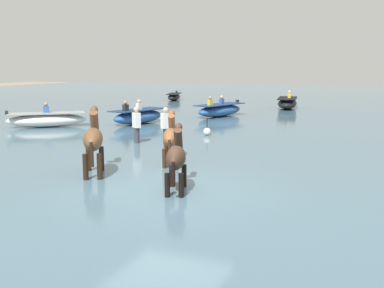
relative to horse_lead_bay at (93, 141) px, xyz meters
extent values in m
plane|color=#84755B|center=(2.36, -0.48, -1.20)|extent=(120.00, 120.00, 0.00)
cube|color=#476675|center=(2.36, 9.52, -1.04)|extent=(90.00, 90.00, 0.32)
ellipsoid|color=brown|center=(0.04, -0.07, 0.05)|extent=(1.17, 1.46, 0.57)
cylinder|color=black|center=(-0.37, 0.26, -0.71)|extent=(0.13, 0.13, 0.96)
cylinder|color=black|center=(-0.08, 0.44, -0.71)|extent=(0.13, 0.13, 0.96)
cylinder|color=black|center=(0.16, -0.58, -0.71)|extent=(0.13, 0.13, 0.96)
cylinder|color=black|center=(0.45, -0.39, -0.71)|extent=(0.13, 0.13, 0.96)
cylinder|color=brown|center=(-0.36, 0.56, 0.41)|extent=(0.47, 0.56, 0.65)
ellipsoid|color=brown|center=(-0.43, 0.68, 0.70)|extent=(0.43, 0.52, 0.24)
cylinder|color=black|center=(0.40, -0.63, -0.21)|extent=(0.09, 0.09, 0.61)
ellipsoid|color=#382319|center=(2.65, -0.64, -0.11)|extent=(0.84, 1.31, 0.49)
cylinder|color=black|center=(2.36, -0.29, -0.78)|extent=(0.11, 0.11, 0.84)
cylinder|color=black|center=(2.64, -0.18, -0.78)|extent=(0.11, 0.11, 0.84)
cylinder|color=black|center=(2.67, -1.10, -0.78)|extent=(0.11, 0.11, 0.84)
cylinder|color=black|center=(2.94, -0.99, -0.78)|extent=(0.11, 0.11, 0.84)
cylinder|color=#382319|center=(2.42, -0.03, 0.20)|extent=(0.34, 0.49, 0.57)
ellipsoid|color=#382319|center=(2.38, 0.08, 0.46)|extent=(0.32, 0.46, 0.21)
cylinder|color=black|center=(2.86, -1.19, -0.34)|extent=(0.08, 0.08, 0.53)
ellipsoid|color=brown|center=(1.29, 1.83, -0.09)|extent=(0.89, 1.32, 0.50)
cylinder|color=black|center=(0.98, 2.17, -0.77)|extent=(0.12, 0.12, 0.85)
cylinder|color=black|center=(1.25, 2.29, -0.77)|extent=(0.12, 0.12, 0.85)
cylinder|color=black|center=(1.33, 1.36, -0.77)|extent=(0.12, 0.12, 0.85)
cylinder|color=black|center=(1.60, 1.48, -0.77)|extent=(0.12, 0.12, 0.85)
cylinder|color=brown|center=(1.03, 2.43, 0.22)|extent=(0.36, 0.50, 0.57)
ellipsoid|color=brown|center=(0.98, 2.54, 0.48)|extent=(0.34, 0.47, 0.21)
cylinder|color=black|center=(1.53, 1.28, -0.33)|extent=(0.08, 0.08, 0.54)
ellipsoid|color=#28518E|center=(-4.28, 9.50, -0.55)|extent=(1.83, 3.29, 0.65)
cube|color=navy|center=(-4.28, 9.50, -0.21)|extent=(1.76, 3.16, 0.04)
cube|color=#232328|center=(-4.46, 8.65, -0.04)|extent=(0.23, 0.29, 0.30)
sphere|color=#A37556|center=(-4.46, 8.65, 0.20)|extent=(0.18, 0.18, 0.18)
cube|color=white|center=(-4.22, 9.49, -0.04)|extent=(0.23, 0.29, 0.30)
sphere|color=tan|center=(-4.22, 9.49, 0.20)|extent=(0.18, 0.18, 0.18)
ellipsoid|color=silver|center=(-7.50, 6.77, -0.58)|extent=(3.39, 3.10, 0.60)
cube|color=gray|center=(-7.50, 6.77, -0.26)|extent=(3.25, 2.98, 0.04)
cube|color=black|center=(-8.79, 5.68, -0.19)|extent=(0.19, 0.20, 0.18)
cube|color=#3356A8|center=(-7.60, 6.88, -0.09)|extent=(0.31, 0.31, 0.30)
sphere|color=#A37556|center=(-7.60, 6.88, 0.15)|extent=(0.18, 0.18, 0.18)
ellipsoid|color=black|center=(0.61, 20.20, -0.55)|extent=(1.75, 3.59, 0.66)
cube|color=black|center=(0.61, 20.20, -0.20)|extent=(1.68, 3.45, 0.04)
cube|color=black|center=(0.88, 18.57, -0.13)|extent=(0.18, 0.14, 0.18)
cube|color=gold|center=(0.72, 20.22, -0.03)|extent=(0.22, 0.29, 0.30)
sphere|color=beige|center=(0.72, 20.22, 0.21)|extent=(0.18, 0.18, 0.18)
ellipsoid|color=black|center=(-9.36, 23.77, -0.63)|extent=(1.75, 3.09, 0.50)
cube|color=black|center=(-9.36, 23.77, -0.36)|extent=(1.68, 2.97, 0.04)
cube|color=black|center=(-9.78, 25.13, -0.29)|extent=(0.19, 0.16, 0.18)
ellipsoid|color=#28518E|center=(-1.78, 14.04, -0.55)|extent=(2.11, 3.65, 0.64)
cube|color=navy|center=(-1.78, 14.04, -0.21)|extent=(2.02, 3.51, 0.04)
cube|color=black|center=(-1.30, 15.63, -0.14)|extent=(0.19, 0.16, 0.18)
cube|color=gold|center=(-1.99, 13.09, -0.04)|extent=(0.25, 0.30, 0.30)
sphere|color=#A37556|center=(-1.99, 13.09, 0.20)|extent=(0.18, 0.18, 0.18)
cube|color=#3356A8|center=(-1.67, 14.00, -0.04)|extent=(0.25, 0.30, 0.30)
sphere|color=tan|center=(-1.67, 14.00, 0.20)|extent=(0.18, 0.18, 0.18)
cylinder|color=#383842|center=(-1.47, 4.61, -0.76)|extent=(0.20, 0.20, 0.88)
cube|color=white|center=(-1.47, 4.61, -0.05)|extent=(0.38, 0.35, 0.54)
sphere|color=tan|center=(-1.47, 4.61, 0.33)|extent=(0.20, 0.20, 0.20)
cylinder|color=#383842|center=(-0.41, 4.86, -0.76)|extent=(0.20, 0.20, 0.88)
cube|color=white|center=(-0.41, 4.86, -0.05)|extent=(0.34, 0.38, 0.54)
sphere|color=tan|center=(-0.41, 4.86, 0.33)|extent=(0.20, 0.20, 0.20)
sphere|color=silver|center=(0.16, 7.35, -0.73)|extent=(0.30, 0.30, 0.30)
cylinder|color=black|center=(0.16, 7.35, -0.38)|extent=(0.04, 0.04, 0.39)
camera|label=1|loc=(6.95, -9.47, 1.89)|focal=42.67mm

